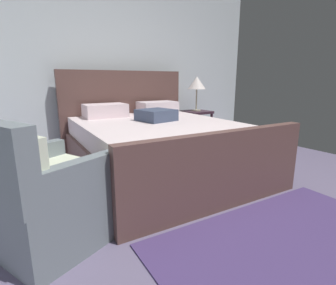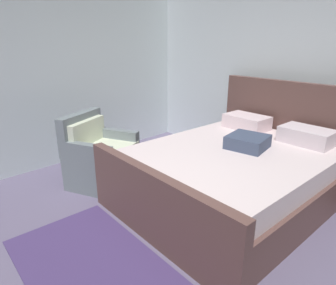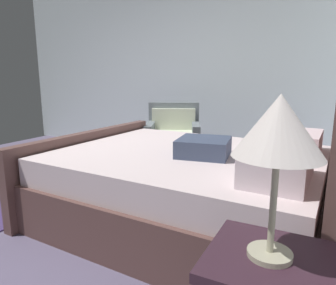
% 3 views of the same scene
% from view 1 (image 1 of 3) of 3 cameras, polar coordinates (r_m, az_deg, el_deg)
% --- Properties ---
extents(ground_plane, '(5.10, 5.76, 0.02)m').
position_cam_1_polar(ground_plane, '(2.34, 22.35, -16.33)').
color(ground_plane, slate).
extents(wall_back, '(5.22, 0.12, 2.85)m').
position_cam_1_polar(wall_back, '(4.40, -10.45, 17.30)').
color(wall_back, silver).
rests_on(wall_back, ground).
extents(bed, '(2.05, 2.46, 1.26)m').
position_cam_1_polar(bed, '(3.24, -2.51, -0.23)').
color(bed, brown).
rests_on(bed, ground).
extents(nightstand_right, '(0.44, 0.44, 0.60)m').
position_cam_1_polar(nightstand_right, '(4.60, 6.11, 4.46)').
color(nightstand_right, '#37202C').
rests_on(nightstand_right, ground).
extents(table_lamp_right, '(0.31, 0.31, 0.58)m').
position_cam_1_polar(table_lamp_right, '(4.54, 6.32, 12.69)').
color(table_lamp_right, '#B7B293').
rests_on(table_lamp_right, nightstand_right).
extents(armchair, '(0.96, 0.95, 0.90)m').
position_cam_1_polar(armchair, '(1.98, -25.49, -10.67)').
color(armchair, slate).
rests_on(armchair, ground).
extents(area_rug, '(2.02, 1.06, 0.01)m').
position_cam_1_polar(area_rug, '(2.17, 23.77, -18.55)').
color(area_rug, '#463467').
rests_on(area_rug, ground).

